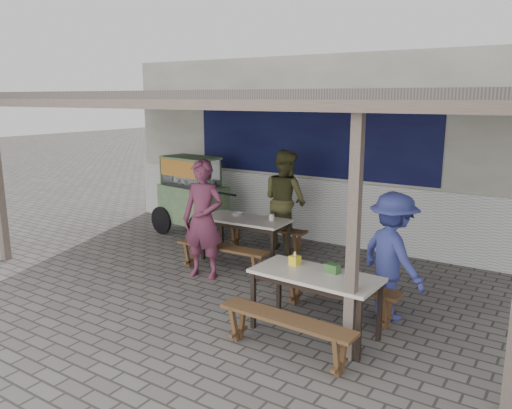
{
  "coord_description": "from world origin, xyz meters",
  "views": [
    {
      "loc": [
        4.18,
        -5.52,
        2.73
      ],
      "look_at": [
        -0.0,
        0.9,
        1.08
      ],
      "focal_mm": 35.0,
      "sensor_mm": 36.0,
      "label": 1
    }
  ],
  "objects_px": {
    "tissue_box": "(295,260)",
    "condiment_jar": "(272,217)",
    "table_right": "(315,280)",
    "patron_wall_side": "(285,200)",
    "vendor_cart": "(192,193)",
    "patron_street_side": "(203,219)",
    "condiment_bowl": "(237,214)",
    "bench_right_street": "(286,327)",
    "bench_left_street": "(222,253)",
    "bench_left_wall": "(265,232)",
    "bench_right_wall": "(339,290)",
    "donation_box": "(333,268)",
    "table_left": "(245,223)",
    "patron_right_table": "(392,256)"
  },
  "relations": [
    {
      "from": "table_left",
      "to": "patron_wall_side",
      "type": "height_order",
      "value": "patron_wall_side"
    },
    {
      "from": "tissue_box",
      "to": "patron_wall_side",
      "type": "bearing_deg",
      "value": 122.05
    },
    {
      "from": "bench_right_street",
      "to": "condiment_jar",
      "type": "xyz_separation_m",
      "value": [
        -1.72,
        2.53,
        0.46
      ]
    },
    {
      "from": "vendor_cart",
      "to": "patron_right_table",
      "type": "bearing_deg",
      "value": -11.86
    },
    {
      "from": "bench_left_wall",
      "to": "condiment_bowl",
      "type": "height_order",
      "value": "condiment_bowl"
    },
    {
      "from": "donation_box",
      "to": "patron_street_side",
      "type": "bearing_deg",
      "value": 164.62
    },
    {
      "from": "bench_left_street",
      "to": "patron_wall_side",
      "type": "xyz_separation_m",
      "value": [
        0.17,
        1.67,
        0.57
      ]
    },
    {
      "from": "bench_right_wall",
      "to": "donation_box",
      "type": "height_order",
      "value": "donation_box"
    },
    {
      "from": "patron_wall_side",
      "to": "donation_box",
      "type": "relative_size",
      "value": 11.61
    },
    {
      "from": "patron_right_table",
      "to": "table_right",
      "type": "bearing_deg",
      "value": 91.46
    },
    {
      "from": "bench_left_street",
      "to": "bench_left_wall",
      "type": "bearing_deg",
      "value": 90.0
    },
    {
      "from": "bench_left_street",
      "to": "bench_left_wall",
      "type": "distance_m",
      "value": 1.39
    },
    {
      "from": "bench_right_wall",
      "to": "patron_street_side",
      "type": "bearing_deg",
      "value": 178.12
    },
    {
      "from": "table_right",
      "to": "patron_right_table",
      "type": "distance_m",
      "value": 1.12
    },
    {
      "from": "bench_left_street",
      "to": "condiment_jar",
      "type": "xyz_separation_m",
      "value": [
        0.4,
        0.83,
        0.46
      ]
    },
    {
      "from": "bench_left_wall",
      "to": "condiment_jar",
      "type": "relative_size",
      "value": 15.48
    },
    {
      "from": "condiment_jar",
      "to": "bench_right_wall",
      "type": "bearing_deg",
      "value": -35.42
    },
    {
      "from": "patron_street_side",
      "to": "condiment_bowl",
      "type": "xyz_separation_m",
      "value": [
        -0.13,
        1.09,
        -0.14
      ]
    },
    {
      "from": "bench_right_street",
      "to": "donation_box",
      "type": "xyz_separation_m",
      "value": [
        0.18,
        0.76,
        0.46
      ]
    },
    {
      "from": "condiment_bowl",
      "to": "bench_left_wall",
      "type": "bearing_deg",
      "value": 69.14
    },
    {
      "from": "donation_box",
      "to": "vendor_cart",
      "type": "bearing_deg",
      "value": 149.77
    },
    {
      "from": "condiment_jar",
      "to": "vendor_cart",
      "type": "bearing_deg",
      "value": 163.81
    },
    {
      "from": "condiment_jar",
      "to": "condiment_bowl",
      "type": "bearing_deg",
      "value": -179.58
    },
    {
      "from": "table_left",
      "to": "condiment_jar",
      "type": "relative_size",
      "value": 14.7
    },
    {
      "from": "donation_box",
      "to": "condiment_jar",
      "type": "distance_m",
      "value": 2.59
    },
    {
      "from": "condiment_bowl",
      "to": "vendor_cart",
      "type": "bearing_deg",
      "value": 157.24
    },
    {
      "from": "patron_wall_side",
      "to": "tissue_box",
      "type": "bearing_deg",
      "value": 142.42
    },
    {
      "from": "table_right",
      "to": "vendor_cart",
      "type": "relative_size",
      "value": 0.74
    },
    {
      "from": "bench_left_wall",
      "to": "patron_wall_side",
      "type": "bearing_deg",
      "value": 47.79
    },
    {
      "from": "table_right",
      "to": "patron_wall_side",
      "type": "bearing_deg",
      "value": 128.06
    },
    {
      "from": "donation_box",
      "to": "condiment_jar",
      "type": "xyz_separation_m",
      "value": [
        -1.9,
        1.77,
        -0.0
      ]
    },
    {
      "from": "table_right",
      "to": "table_left",
      "type": "bearing_deg",
      "value": 143.36
    },
    {
      "from": "bench_left_wall",
      "to": "vendor_cart",
      "type": "bearing_deg",
      "value": 174.06
    },
    {
      "from": "table_left",
      "to": "patron_street_side",
      "type": "xyz_separation_m",
      "value": [
        -0.12,
        -0.96,
        0.24
      ]
    },
    {
      "from": "table_left",
      "to": "table_right",
      "type": "distance_m",
      "value": 2.81
    },
    {
      "from": "table_right",
      "to": "vendor_cart",
      "type": "height_order",
      "value": "vendor_cart"
    },
    {
      "from": "bench_right_wall",
      "to": "bench_right_street",
      "type": "bearing_deg",
      "value": -90.0
    },
    {
      "from": "bench_right_street",
      "to": "bench_right_wall",
      "type": "distance_m",
      "value": 1.27
    },
    {
      "from": "bench_left_street",
      "to": "condiment_jar",
      "type": "relative_size",
      "value": 15.48
    },
    {
      "from": "bench_right_wall",
      "to": "condiment_jar",
      "type": "distance_m",
      "value": 2.22
    },
    {
      "from": "bench_left_street",
      "to": "tissue_box",
      "type": "height_order",
      "value": "tissue_box"
    },
    {
      "from": "bench_right_street",
      "to": "condiment_jar",
      "type": "bearing_deg",
      "value": 126.5
    },
    {
      "from": "tissue_box",
      "to": "condiment_jar",
      "type": "bearing_deg",
      "value": 128.55
    },
    {
      "from": "table_right",
      "to": "bench_right_wall",
      "type": "relative_size",
      "value": 0.95
    },
    {
      "from": "patron_street_side",
      "to": "patron_right_table",
      "type": "distance_m",
      "value": 2.89
    },
    {
      "from": "bench_left_street",
      "to": "bench_left_wall",
      "type": "xyz_separation_m",
      "value": [
        -0.07,
        1.38,
        0.0
      ]
    },
    {
      "from": "bench_left_wall",
      "to": "tissue_box",
      "type": "bearing_deg",
      "value": -53.89
    },
    {
      "from": "table_right",
      "to": "bench_right_street",
      "type": "bearing_deg",
      "value": -90.0
    },
    {
      "from": "bench_right_street",
      "to": "patron_wall_side",
      "type": "height_order",
      "value": "patron_wall_side"
    },
    {
      "from": "tissue_box",
      "to": "condiment_jar",
      "type": "xyz_separation_m",
      "value": [
        -1.4,
        1.76,
        -0.0
      ]
    }
  ]
}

